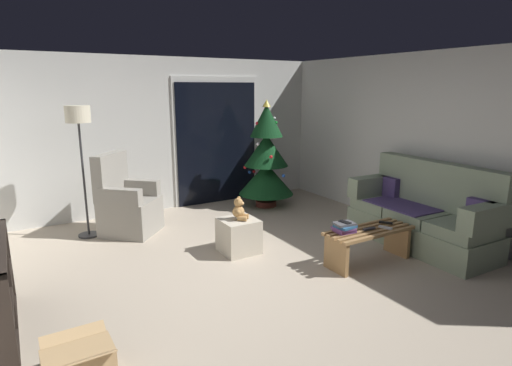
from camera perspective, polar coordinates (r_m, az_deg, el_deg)
name	(u,v)px	position (r m, az deg, el deg)	size (l,w,h in m)	color
ground_plane	(257,274)	(4.70, 0.18, -12.39)	(7.00, 7.00, 0.00)	#B2A38E
wall_back	(162,135)	(7.09, -12.71, 6.45)	(5.72, 0.12, 2.50)	silver
wall_right	(435,144)	(6.27, 23.30, 4.91)	(0.12, 6.00, 2.50)	silver
patio_door_frame	(217,141)	(7.40, -5.38, 5.79)	(1.60, 0.02, 2.20)	silver
patio_door_glass	(217,144)	(7.39, -5.31, 5.39)	(1.50, 0.02, 2.10)	black
couch	(423,215)	(5.82, 21.94, -4.10)	(0.84, 1.96, 1.08)	gray
coffee_table	(369,240)	(5.07, 15.15, -7.59)	(1.10, 0.40, 0.41)	#9E7547
remote_silver	(385,228)	(5.09, 17.30, -5.85)	(0.04, 0.16, 0.02)	#ADADB2
remote_graphite	(369,229)	(4.99, 15.23, -6.08)	(0.04, 0.16, 0.02)	#333338
remote_black	(386,223)	(5.27, 17.34, -5.20)	(0.04, 0.16, 0.02)	black
book_stack	(344,227)	(4.83, 12.00, -5.97)	(0.24, 0.22, 0.11)	#6B3D7A
cell_phone	(345,222)	(4.82, 12.08, -5.24)	(0.07, 0.14, 0.01)	black
christmas_tree	(266,160)	(7.08, 1.41, 3.19)	(0.94, 0.94, 1.82)	#4C1E19
armchair	(127,205)	(6.12, -17.27, -2.91)	(0.97, 0.97, 1.13)	gray
floor_lamp	(79,127)	(5.98, -23.08, 7.06)	(0.32, 0.32, 1.78)	#2D2D30
ottoman	(239,236)	(5.23, -2.39, -7.21)	(0.44, 0.44, 0.42)	beige
teddy_bear_honey	(239,210)	(5.12, -2.31, -3.72)	(0.22, 0.21, 0.29)	tan
cardboard_box_open_near_shelf	(79,366)	(3.36, -23.03, -22.05)	(0.46, 0.45, 0.31)	tan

